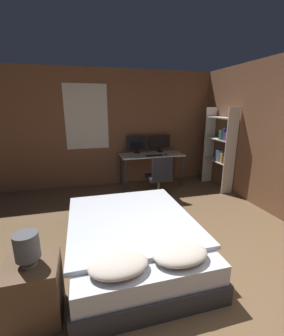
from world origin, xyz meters
The scene contains 12 objects.
ground_plane centered at (0.00, 0.00, 0.00)m, with size 20.00×20.00×0.00m, color brown.
wall_back centered at (-0.01, 4.15, 1.35)m, with size 12.00×0.08×2.70m.
bed centered at (-0.55, 1.22, 0.24)m, with size 1.55×2.03×0.56m.
nightstand centered at (-1.60, 0.57, 0.29)m, with size 0.46×0.44×0.58m.
bedside_lamp centered at (-1.60, 0.57, 0.75)m, with size 0.20×0.20×0.29m.
desk centered at (0.49, 3.75, 0.68)m, with size 1.48×0.65×0.78m.
monitor_left centered at (0.20, 3.98, 1.01)m, with size 0.52×0.16×0.41m.
monitor_right centered at (0.78, 3.98, 1.01)m, with size 0.52×0.16×0.41m.
keyboard centered at (0.49, 3.53, 0.79)m, with size 0.39×0.13×0.02m.
computer_mouse centered at (0.77, 3.53, 0.79)m, with size 0.07×0.05×0.04m.
office_chair centered at (0.44, 3.02, 0.36)m, with size 0.52×0.52×0.90m.
bookshelf centered at (1.95, 3.13, 1.01)m, with size 0.27×0.87×1.85m.
Camera 1 is at (-1.10, -1.24, 1.88)m, focal length 24.00 mm.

